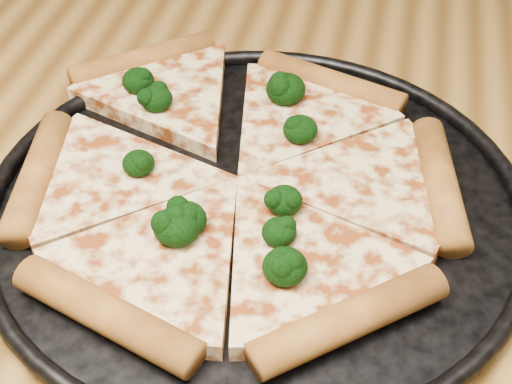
# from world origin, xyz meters

# --- Properties ---
(dining_table) EXTENTS (1.20, 0.90, 0.75)m
(dining_table) POSITION_xyz_m (0.00, 0.00, 0.66)
(dining_table) COLOR olive
(dining_table) RESTS_ON ground
(pizza_pan) EXTENTS (0.38, 0.38, 0.02)m
(pizza_pan) POSITION_xyz_m (0.08, 0.05, 0.76)
(pizza_pan) COLOR black
(pizza_pan) RESTS_ON dining_table
(pizza) EXTENTS (0.34, 0.35, 0.02)m
(pizza) POSITION_xyz_m (0.06, 0.07, 0.77)
(pizza) COLOR #F5D696
(pizza) RESTS_ON pizza_pan
(broccoli_florets) EXTENTS (0.18, 0.22, 0.02)m
(broccoli_florets) POSITION_xyz_m (0.05, 0.07, 0.78)
(broccoli_florets) COLOR black
(broccoli_florets) RESTS_ON pizza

